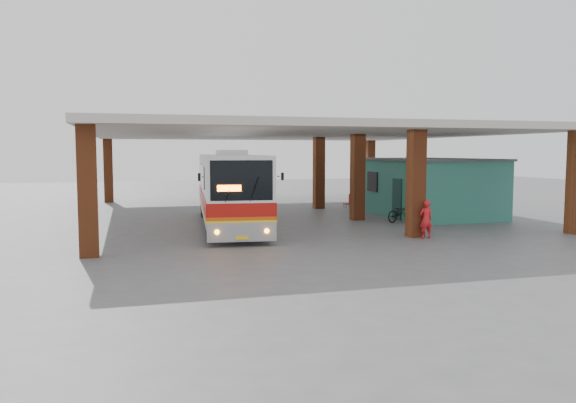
{
  "coord_description": "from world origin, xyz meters",
  "views": [
    {
      "loc": [
        -8.22,
        -23.38,
        3.46
      ],
      "look_at": [
        -1.53,
        0.0,
        1.3
      ],
      "focal_mm": 35.0,
      "sensor_mm": 36.0,
      "label": 1
    }
  ],
  "objects_px": {
    "coach_bus": "(230,188)",
    "motorcycle": "(400,212)",
    "red_chair": "(349,201)",
    "pedestrian": "(426,219)"
  },
  "relations": [
    {
      "from": "coach_bus",
      "to": "red_chair",
      "type": "xyz_separation_m",
      "value": [
        8.65,
        6.55,
        -1.38
      ]
    },
    {
      "from": "motorcycle",
      "to": "pedestrian",
      "type": "xyz_separation_m",
      "value": [
        -1.48,
        -5.05,
        0.28
      ]
    },
    {
      "from": "motorcycle",
      "to": "coach_bus",
      "type": "bearing_deg",
      "value": 60.32
    },
    {
      "from": "red_chair",
      "to": "coach_bus",
      "type": "bearing_deg",
      "value": -145.16
    },
    {
      "from": "coach_bus",
      "to": "motorcycle",
      "type": "height_order",
      "value": "coach_bus"
    },
    {
      "from": "pedestrian",
      "to": "red_chair",
      "type": "bearing_deg",
      "value": -100.94
    },
    {
      "from": "coach_bus",
      "to": "red_chair",
      "type": "height_order",
      "value": "coach_bus"
    },
    {
      "from": "coach_bus",
      "to": "red_chair",
      "type": "relative_size",
      "value": 14.81
    },
    {
      "from": "motorcycle",
      "to": "red_chair",
      "type": "relative_size",
      "value": 2.23
    },
    {
      "from": "coach_bus",
      "to": "pedestrian",
      "type": "relative_size",
      "value": 8.07
    }
  ]
}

